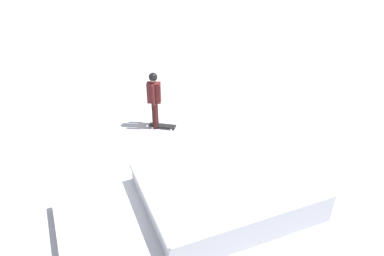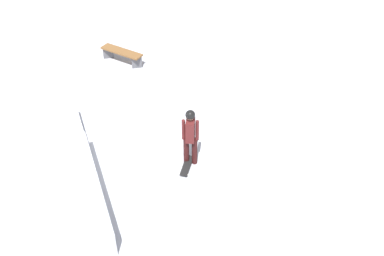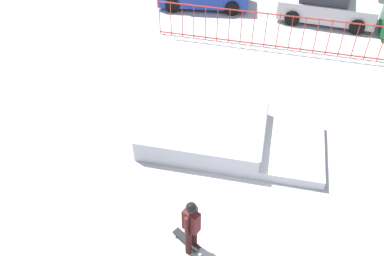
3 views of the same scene
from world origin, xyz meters
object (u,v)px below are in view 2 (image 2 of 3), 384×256
at_px(skate_ramp, 43,189).
at_px(park_bench, 122,54).
at_px(skater, 190,133).
at_px(skateboard, 187,166).

distance_m(skate_ramp, park_bench, 6.62).
bearing_deg(skater, park_bench, -149.78).
distance_m(skater, skateboard, 0.96).
distance_m(skater, park_bench, 5.82).
xyz_separation_m(skate_ramp, park_bench, (6.09, -2.60, 0.04)).
distance_m(skateboard, park_bench, 5.94).
height_order(skateboard, park_bench, park_bench).
bearing_deg(skate_ramp, skateboard, -92.97).
xyz_separation_m(skater, park_bench, (5.67, 1.17, -0.65)).
relative_size(skater, skateboard, 2.14).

